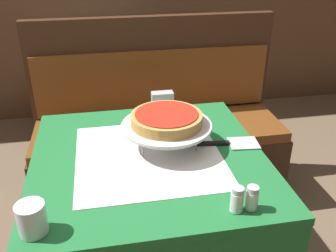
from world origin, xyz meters
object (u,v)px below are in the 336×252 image
Objects in this scene: pizza_pan_stand at (167,126)px; water_glass_near at (32,219)px; salt_shaker at (237,199)px; dining_table_front at (149,176)px; condiment_caddy at (85,44)px; pepper_shaker at (252,198)px; pizza_server at (223,143)px; booth_bench at (159,147)px; deep_dish_pizza at (167,119)px; napkin_holder at (162,101)px; dining_table_rear at (96,59)px.

pizza_pan_stand is 3.74× the size of water_glass_near.
salt_shaker is at bearing -72.00° from pizza_pan_stand.
condiment_caddy reaches higher than dining_table_front.
dining_table_front is 0.20m from pizza_pan_stand.
salt_shaker is (0.58, -0.02, -0.01)m from water_glass_near.
pizza_server is at bearing 84.16° from pepper_shaker.
booth_bench reaches higher than salt_shaker.
dining_table_front is 2.72× the size of pizza_server.
salt_shaker is 1.04× the size of pepper_shaker.
booth_bench is 0.90m from deep_dish_pizza.
water_glass_near reaches higher than pizza_server.
pizza_pan_stand is 0.60m from water_glass_near.
deep_dish_pizza is (0.08, 0.06, 0.21)m from dining_table_front.
napkin_holder is at bearing 56.11° from water_glass_near.
dining_table_front is 1.15× the size of dining_table_rear.
deep_dish_pizza is (0.00, 0.00, 0.03)m from pizza_pan_stand.
dining_table_front is 9.32× the size of water_glass_near.
deep_dish_pizza is (-0.08, -0.71, 0.54)m from booth_bench.
dining_table_front is at bearing -101.63° from booth_bench.
salt_shaker is (0.14, -0.42, -0.04)m from pizza_pan_stand.
dining_table_rear is 8.08× the size of water_glass_near.
water_glass_near is at bearing 178.38° from salt_shaker.
pizza_pan_stand is 0.46m from pepper_shaker.
water_glass_near is (-0.45, -0.40, -0.04)m from pizza_pan_stand.
pizza_pan_stand reaches higher than dining_table_rear.
salt_shaker reaches higher than dining_table_front.
dining_table_front is 0.59× the size of booth_bench.
pizza_server is at bearing -8.17° from pizza_pan_stand.
pizza_pan_stand reaches higher than pepper_shaker.
deep_dish_pizza is (0.26, -1.56, 0.23)m from dining_table_rear.
water_glass_near is 1.18× the size of pepper_shaker.
deep_dish_pizza is 0.85× the size of pizza_server.
condiment_caddy is at bearing 103.67° from salt_shaker.
dining_table_rear is at bearing 106.73° from pizza_server.
pizza_pan_stand is 0.03m from deep_dish_pizza.
dining_table_rear is 0.97m from booth_bench.
water_glass_near is at bearing -93.81° from condiment_caddy.
dining_table_front is at bearing -107.15° from napkin_holder.
pepper_shaker is (0.05, 0.00, -0.00)m from salt_shaker.
water_glass_near is (-0.45, -0.40, -0.07)m from deep_dish_pizza.
booth_bench reaches higher than condiment_caddy.
dining_table_rear is at bearing 99.35° from pizza_pan_stand.
dining_table_front is 0.46m from pepper_shaker.
pepper_shaker reaches higher than pizza_server.
booth_bench is at bearing 92.87° from salt_shaker.
condiment_caddy is (-0.32, 1.47, -0.08)m from deep_dish_pizza.
booth_bench is 9.05× the size of condiment_caddy.
pizza_pan_stand is 0.33m from napkin_holder.
pizza_pan_stand reaches higher than dining_table_front.
pizza_pan_stand is 1.09× the size of pizza_server.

